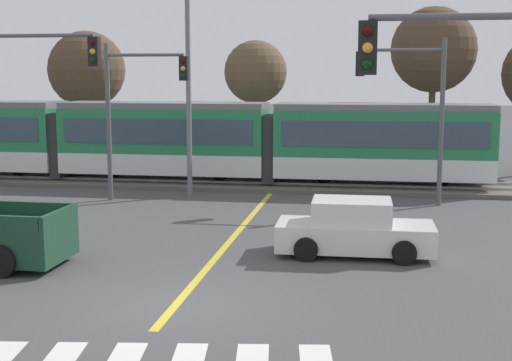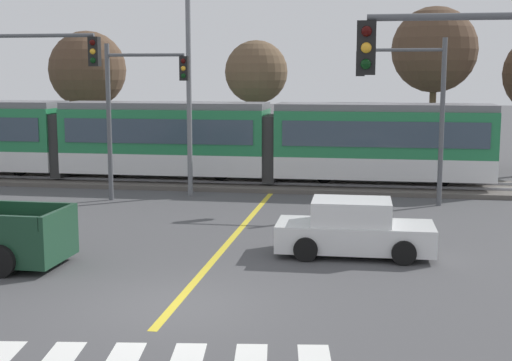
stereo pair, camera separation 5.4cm
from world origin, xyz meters
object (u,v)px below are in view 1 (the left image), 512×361
Objects in this scene: traffic_light_far_left at (135,99)px; bare_tree_west at (256,73)px; light_rail_tram at (165,138)px; sedan_crossing at (354,230)px; traffic_light_far_right at (413,97)px; bare_tree_east at (434,50)px; bare_tree_far_west at (87,70)px; traffic_light_near_right at (505,118)px; traffic_light_mid_left at (17,91)px; street_lamp_centre at (193,58)px.

traffic_light_far_left is 9.14m from bare_tree_west.
sedan_crossing is (8.62, -11.43, -1.35)m from light_rail_tram.
traffic_light_far_left is (0.15, -4.43, 1.88)m from light_rail_tram.
bare_tree_west reaches higher than traffic_light_far_right.
bare_tree_west is at bearing -171.86° from bare_tree_east.
bare_tree_east reaches higher than bare_tree_far_west.
traffic_light_near_right is 0.97× the size of traffic_light_mid_left.
bare_tree_west is at bearing 69.06° from traffic_light_far_left.
traffic_light_near_right is 0.79× the size of bare_tree_east.
traffic_light_far_right is at bearing -3.91° from street_lamp_centre.
traffic_light_far_left reaches higher than light_rail_tram.
traffic_light_far_left is at bearing -143.14° from street_lamp_centre.
traffic_light_far_right is 0.76× the size of bare_tree_east.
bare_tree_west reaches higher than traffic_light_far_left.
traffic_light_far_right is 18.31m from bare_tree_far_west.
sedan_crossing is at bearing 111.25° from traffic_light_near_right.
street_lamp_centre is 7.19m from bare_tree_west.
traffic_light_near_right is at bearing -70.58° from bare_tree_west.
traffic_light_far_left is 10.37m from traffic_light_far_right.
street_lamp_centre is 12.82m from bare_tree_east.
traffic_light_near_right is at bearing -87.19° from traffic_light_far_right.
traffic_light_near_right reaches higher than light_rail_tram.
traffic_light_near_right is (11.19, -18.06, 2.09)m from light_rail_tram.
traffic_light_near_right is 28.60m from bare_tree_far_west.
bare_tree_west is at bearing 67.43° from traffic_light_mid_left.
traffic_light_near_right is at bearing -33.64° from traffic_light_mid_left.
traffic_light_near_right is (2.58, -6.62, 3.44)m from sedan_crossing.
sedan_crossing is at bearing -71.37° from bare_tree_west.
traffic_light_mid_left is 1.07× the size of traffic_light_far_right.
traffic_light_far_right is 0.95× the size of bare_tree_west.
sedan_crossing is 11.54m from traffic_light_mid_left.
traffic_light_far_right is 0.64× the size of street_lamp_centre.
traffic_light_mid_left is 14.70m from bare_tree_far_west.
bare_tree_west is at bearing 49.99° from light_rail_tram.
traffic_light_mid_left reaches higher than traffic_light_far_left.
sedan_crossing is 22.22m from bare_tree_far_west.
street_lamp_centre reaches higher than bare_tree_east.
sedan_crossing is 16.87m from bare_tree_west.
traffic_light_mid_left is 7.58m from street_lamp_centre.
traffic_light_near_right is at bearing -58.21° from light_rail_tram.
traffic_light_far_left is at bearing -140.41° from bare_tree_east.
light_rail_tram is 4.99m from street_lamp_centre.
bare_tree_west is at bearing -6.27° from bare_tree_far_west.
bare_tree_far_west is at bearing 138.21° from light_rail_tram.
bare_tree_east is at bearing 78.96° from sedan_crossing.
traffic_light_mid_left is 0.82× the size of bare_tree_east.
street_lamp_centre is 1.20× the size of bare_tree_east.
traffic_light_far_left is 0.62× the size of street_lamp_centre.
bare_tree_west is (9.04, -0.99, -0.14)m from bare_tree_far_west.
traffic_light_far_left is at bearing 64.64° from traffic_light_mid_left.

